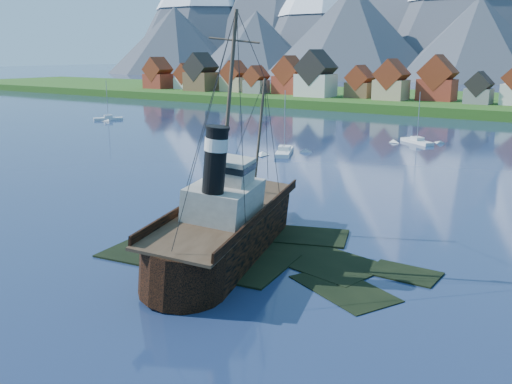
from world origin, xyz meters
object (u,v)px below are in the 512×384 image
Objects in this scene: sailboat_a at (284,152)px; sailboat_b at (108,119)px; tugboat_wreck at (234,221)px; sailboat_c at (417,142)px.

sailboat_a is 1.07× the size of sailboat_b.
sailboat_b is at bearing 139.81° from sailboat_a.
tugboat_wreck is 2.56× the size of sailboat_b.
tugboat_wreck is at bearing 0.76° from sailboat_b.
sailboat_c is at bearing 33.54° from sailboat_a.
sailboat_a reaches higher than sailboat_c.
tugboat_wreck reaches higher than sailboat_c.
tugboat_wreck reaches higher than sailboat_b.
sailboat_b reaches higher than sailboat_c.
tugboat_wreck is 118.86m from sailboat_b.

